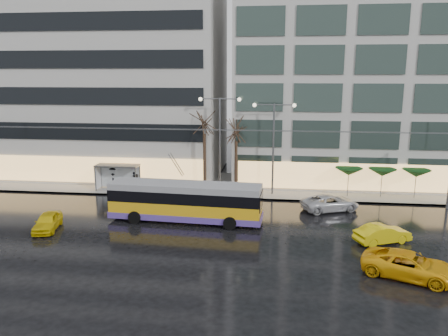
% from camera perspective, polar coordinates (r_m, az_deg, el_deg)
% --- Properties ---
extents(ground, '(140.00, 140.00, 0.00)m').
position_cam_1_polar(ground, '(32.32, -6.51, -8.41)').
color(ground, black).
rests_on(ground, ground).
extents(sidewalk, '(80.00, 10.00, 0.15)m').
position_cam_1_polar(sidewalk, '(45.14, -0.03, -2.18)').
color(sidewalk, gray).
rests_on(sidewalk, ground).
extents(kerb, '(80.00, 0.10, 0.15)m').
position_cam_1_polar(kerb, '(40.40, -0.84, -3.93)').
color(kerb, slate).
rests_on(kerb, ground).
extents(building_left, '(34.00, 14.00, 22.00)m').
position_cam_1_polar(building_left, '(53.61, -19.25, 11.42)').
color(building_left, '#B4B2AC').
rests_on(building_left, sidewalk).
extents(building_right, '(32.00, 14.00, 25.00)m').
position_cam_1_polar(building_right, '(49.85, 21.04, 13.00)').
color(building_right, '#B4B2AC').
rests_on(building_right, sidewalk).
extents(trolleybus, '(12.02, 4.98, 5.51)m').
position_cam_1_polar(trolleybus, '(34.19, -5.07, -4.56)').
color(trolleybus, gold).
rests_on(trolleybus, ground).
extents(catenary, '(42.24, 5.12, 7.00)m').
position_cam_1_polar(catenary, '(38.49, -2.56, 1.63)').
color(catenary, '#595B60').
rests_on(catenary, ground).
extents(bus_shelter, '(4.20, 1.60, 2.51)m').
position_cam_1_polar(bus_shelter, '(43.98, -14.10, -0.42)').
color(bus_shelter, '#595B60').
rests_on(bus_shelter, sidewalk).
extents(street_lamp_near, '(3.96, 0.36, 9.03)m').
position_cam_1_polar(street_lamp_near, '(40.87, -0.55, 4.74)').
color(street_lamp_near, '#595B60').
rests_on(street_lamp_near, sidewalk).
extents(street_lamp_far, '(3.96, 0.36, 8.53)m').
position_cam_1_polar(street_lamp_far, '(40.59, 6.49, 4.22)').
color(street_lamp_far, '#595B60').
rests_on(street_lamp_far, sidewalk).
extents(tree_a, '(3.20, 3.20, 8.40)m').
position_cam_1_polar(tree_a, '(41.15, -2.60, 6.32)').
color(tree_a, black).
rests_on(tree_a, sidewalk).
extents(tree_b, '(3.20, 3.20, 7.70)m').
position_cam_1_polar(tree_b, '(41.05, 1.60, 5.35)').
color(tree_b, black).
rests_on(tree_b, sidewalk).
extents(parasol_a, '(2.50, 2.50, 2.65)m').
position_cam_1_polar(parasol_a, '(41.95, 15.98, -0.46)').
color(parasol_a, '#595B60').
rests_on(parasol_a, sidewalk).
extents(parasol_b, '(2.50, 2.50, 2.65)m').
position_cam_1_polar(parasol_b, '(42.55, 19.97, -0.55)').
color(parasol_b, '#595B60').
rests_on(parasol_b, sidewalk).
extents(parasol_c, '(2.50, 2.50, 2.65)m').
position_cam_1_polar(parasol_c, '(43.35, 23.83, -0.64)').
color(parasol_c, '#595B60').
rests_on(parasol_c, sidewalk).
extents(taxi_a, '(2.26, 3.98, 1.28)m').
position_cam_1_polar(taxi_a, '(35.02, -22.06, -6.51)').
color(taxi_a, yellow).
rests_on(taxi_a, ground).
extents(taxi_b, '(4.13, 2.85, 1.29)m').
position_cam_1_polar(taxi_b, '(32.02, 19.99, -8.08)').
color(taxi_b, yellow).
rests_on(taxi_b, ground).
extents(taxi_c, '(5.72, 4.26, 1.45)m').
position_cam_1_polar(taxi_c, '(27.45, 23.09, -11.62)').
color(taxi_c, '#F8B10D').
rests_on(taxi_c, ground).
extents(sedan_silver, '(5.34, 3.87, 1.35)m').
position_cam_1_polar(sedan_silver, '(37.98, 13.68, -4.42)').
color(sedan_silver, silver).
rests_on(sedan_silver, ground).
extents(pedestrian_a, '(1.08, 1.10, 2.19)m').
position_cam_1_polar(pedestrian_a, '(43.99, -11.63, -0.79)').
color(pedestrian_a, black).
rests_on(pedestrian_a, sidewalk).
extents(pedestrian_b, '(0.81, 0.66, 1.55)m').
position_cam_1_polar(pedestrian_b, '(43.78, -11.38, -1.74)').
color(pedestrian_b, black).
rests_on(pedestrian_b, sidewalk).
extents(pedestrian_c, '(1.07, 0.90, 2.11)m').
position_cam_1_polar(pedestrian_c, '(44.87, -14.23, -1.09)').
color(pedestrian_c, black).
rests_on(pedestrian_c, sidewalk).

